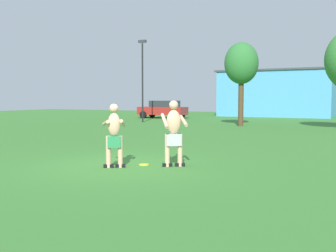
# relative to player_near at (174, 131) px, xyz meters

# --- Properties ---
(ground_plane) EXTENTS (80.00, 80.00, 0.00)m
(ground_plane) POSITION_rel_player_near_xyz_m (-1.39, -0.54, -0.94)
(ground_plane) COLOR #38752D
(player_near) EXTENTS (0.86, 0.77, 1.75)m
(player_near) POSITION_rel_player_near_xyz_m (0.00, 0.00, 0.00)
(player_near) COLOR black
(player_near) RESTS_ON ground_plane
(player_in_green) EXTENTS (0.78, 0.75, 1.67)m
(player_in_green) POSITION_rel_player_near_xyz_m (-1.32, -0.84, -0.06)
(player_in_green) COLOR black
(player_in_green) RESTS_ON ground_plane
(frisbee) EXTENTS (0.27, 0.27, 0.03)m
(frisbee) POSITION_rel_player_near_xyz_m (-0.81, -0.17, -0.92)
(frisbee) COLOR yellow
(frisbee) RESTS_ON ground_plane
(car_red_near_post) EXTENTS (4.36, 2.15, 1.58)m
(car_red_near_post) POSITION_rel_player_near_xyz_m (-11.72, 22.04, -0.11)
(car_red_near_post) COLOR maroon
(car_red_near_post) RESTS_ON ground_plane
(lamp_post) EXTENTS (0.60, 0.24, 6.13)m
(lamp_post) POSITION_rel_player_near_xyz_m (-10.44, 16.21, 2.79)
(lamp_post) COLOR black
(lamp_post) RESTS_ON ground_plane
(outbuilding_behind_lot) EXTENTS (10.99, 7.27, 4.54)m
(outbuilding_behind_lot) POSITION_rel_player_near_xyz_m (-3.35, 31.06, 1.34)
(outbuilding_behind_lot) COLOR #4C9ED1
(outbuilding_behind_lot) RESTS_ON ground_plane
(tree_right_field) EXTENTS (2.17, 2.17, 5.38)m
(tree_right_field) POSITION_rel_player_near_xyz_m (-2.64, 15.42, 3.04)
(tree_right_field) COLOR #4C3823
(tree_right_field) RESTS_ON ground_plane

